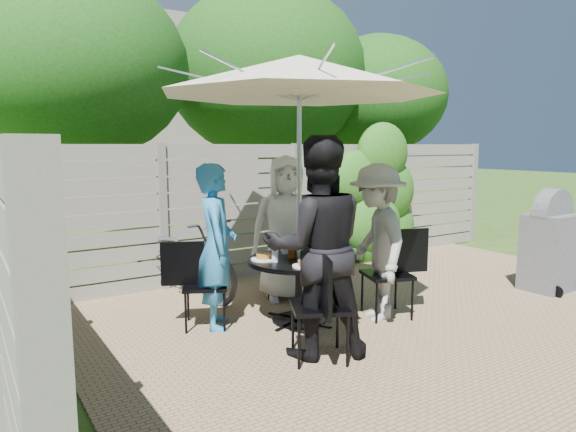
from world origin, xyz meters
TOP-DOWN VIEW (x-y plane):
  - backyard_envelope at (0.09, 10.29)m, footprint 60.00×60.00m
  - patio_table at (-1.25, 1.07)m, footprint 1.36×1.36m
  - umbrella at (-1.25, 1.07)m, footprint 3.65×3.65m
  - chair_back at (-0.87, 1.95)m, footprint 0.61×0.70m
  - person_back at (-0.92, 1.83)m, footprint 0.99×0.83m
  - chair_left at (-2.14, 1.46)m, footprint 0.68×0.57m
  - person_left at (-2.02, 1.40)m, footprint 0.60×0.71m
  - chair_front at (-1.64, 0.18)m, footprint 0.62×0.73m
  - person_front at (-1.59, 0.31)m, footprint 1.14×1.03m
  - chair_right at (-0.37, 0.68)m, footprint 0.73×0.58m
  - person_right at (-0.49, 0.74)m, footprint 0.98×1.22m
  - plate_back at (-1.11, 1.40)m, footprint 0.26×0.26m
  - plate_left at (-1.58, 1.21)m, footprint 0.26×0.26m
  - plate_front at (-1.40, 0.74)m, footprint 0.26×0.26m
  - plate_right at (-0.92, 0.93)m, footprint 0.26×0.26m
  - glass_back at (-1.25, 1.35)m, footprint 0.07×0.07m
  - glass_left at (-1.53, 1.08)m, footprint 0.07×0.07m
  - glass_front at (-1.26, 0.79)m, footprint 0.07×0.07m
  - glass_right at (-0.97, 1.06)m, footprint 0.07×0.07m
  - syrup_jug at (-1.29, 1.14)m, footprint 0.09×0.09m
  - coffee_cup at (-1.07, 1.23)m, footprint 0.08×0.08m
  - bicycle at (-1.90, 2.60)m, footprint 1.17×1.95m
  - bbq_grill at (2.05, 0.33)m, footprint 0.65×0.50m

SIDE VIEW (x-z plane):
  - chair_left at x=-2.14m, z-range -0.18..0.71m
  - chair_back at x=-0.87m, z-range -0.18..0.74m
  - chair_right at x=-0.37m, z-range -0.19..0.76m
  - chair_front at x=-1.64m, z-range -0.19..0.77m
  - patio_table at x=-1.25m, z-range 0.13..0.81m
  - bicycle at x=-1.90m, z-range 0.00..0.97m
  - bbq_grill at x=2.05m, z-range -0.06..1.24m
  - plate_back at x=-1.11m, z-range 0.67..0.73m
  - plate_left at x=-1.58m, z-range 0.67..0.73m
  - plate_front at x=-1.40m, z-range 0.67..0.73m
  - plate_right at x=-0.92m, z-range 0.67..0.73m
  - coffee_cup at x=-1.07m, z-range 0.68..0.80m
  - glass_back at x=-1.25m, z-range 0.68..0.82m
  - glass_left at x=-1.53m, z-range 0.68..0.82m
  - glass_front at x=-1.26m, z-range 0.68..0.82m
  - glass_right at x=-0.97m, z-range 0.68..0.82m
  - syrup_jug at x=-1.29m, z-range 0.68..0.84m
  - person_right at x=-0.49m, z-range 0.00..1.64m
  - person_left at x=-2.02m, z-range 0.00..1.65m
  - person_back at x=-0.92m, z-range 0.00..1.71m
  - person_front at x=-1.59m, z-range 0.00..1.91m
  - umbrella at x=-1.25m, z-range 1.15..3.84m
  - backyard_envelope at x=0.09m, z-range 0.11..5.11m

